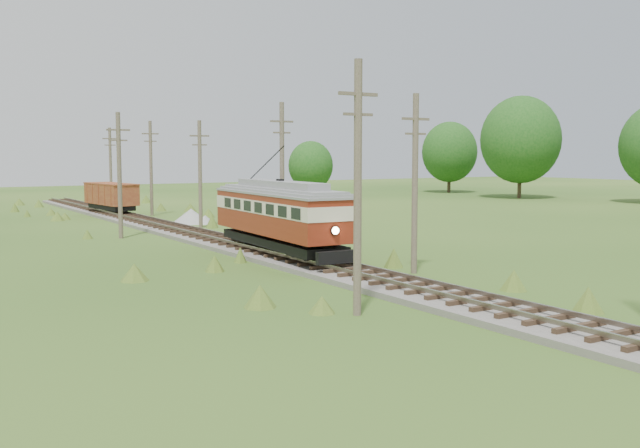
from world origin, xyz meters
TOP-DOWN VIEW (x-y plane):
  - railbed_main at (0.00, 34.00)m, footprint 3.60×96.00m
  - streetcar at (-0.00, 25.39)m, footprint 3.67×12.48m
  - gondola at (0.00, 58.51)m, footprint 3.28×7.85m
  - gravel_pile at (3.76, 47.51)m, footprint 3.40×3.61m
  - utility_pole_r_2 at (3.30, 18.00)m, footprint 1.60×0.30m
  - utility_pole_r_3 at (3.20, 31.00)m, footprint 1.60×0.30m
  - utility_pole_r_4 at (3.00, 44.00)m, footprint 1.60×0.30m
  - utility_pole_r_5 at (3.40, 57.00)m, footprint 1.60×0.30m
  - utility_pole_r_6 at (3.20, 70.00)m, footprint 1.60×0.30m
  - utility_pole_l_a at (-4.20, 12.00)m, footprint 1.60×0.30m
  - utility_pole_l_b at (-4.50, 40.00)m, footprint 1.60×0.30m
  - tree_right_4 at (54.00, 58.00)m, footprint 10.50×10.50m
  - tree_right_5 at (56.00, 74.00)m, footprint 8.40×8.40m
  - tree_mid_b at (30.00, 72.00)m, footprint 5.88×5.88m

SIDE VIEW (x-z plane):
  - railbed_main at x=0.00m, z-range -0.09..0.48m
  - gravel_pile at x=3.76m, z-range -0.04..1.20m
  - gondola at x=0.00m, z-range 0.66..3.20m
  - streetcar at x=0.00m, z-range -0.20..5.46m
  - utility_pole_r_4 at x=3.00m, z-range 0.12..8.52m
  - tree_mid_b at x=30.00m, z-range 0.54..8.12m
  - utility_pole_r_2 at x=3.30m, z-range 0.12..8.72m
  - utility_pole_l_b at x=-4.50m, z-range 0.12..8.72m
  - utility_pole_r_6 at x=3.20m, z-range 0.12..8.82m
  - utility_pole_r_5 at x=3.40m, z-range 0.13..9.03m
  - utility_pole_r_3 at x=3.20m, z-range 0.13..9.13m
  - utility_pole_l_a at x=-4.20m, z-range 0.13..9.13m
  - tree_right_5 at x=56.00m, z-range 0.78..11.60m
  - tree_right_4 at x=54.00m, z-range 0.98..14.51m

